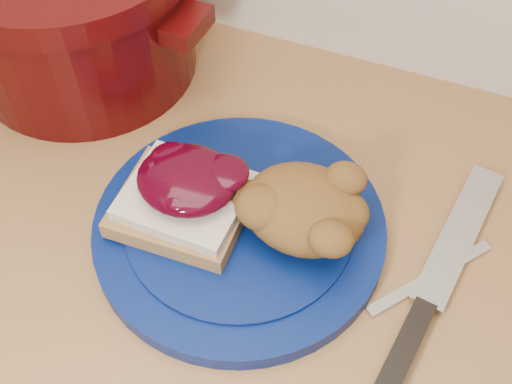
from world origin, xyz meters
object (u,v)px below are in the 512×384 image
at_px(pepper_grinder, 21,10).
at_px(chef_knife, 419,319).
at_px(butter_knife, 431,277).
at_px(dutch_oven, 75,9).
at_px(plate, 240,228).

bearing_deg(pepper_grinder, chef_knife, -19.90).
distance_m(chef_knife, butter_knife, 0.05).
distance_m(dutch_oven, pepper_grinder, 0.09).
bearing_deg(pepper_grinder, plate, -25.01).
bearing_deg(butter_knife, dutch_oven, 109.79).
bearing_deg(pepper_grinder, dutch_oven, 0.00).
relative_size(plate, chef_knife, 0.97).
relative_size(plate, butter_knife, 1.97).
bearing_deg(chef_knife, dutch_oven, 75.43).
relative_size(butter_knife, pepper_grinder, 1.27).
height_order(plate, butter_knife, plate).
relative_size(dutch_oven, pepper_grinder, 2.92).
distance_m(plate, chef_knife, 0.20).
distance_m(plate, pepper_grinder, 0.41).
bearing_deg(chef_knife, pepper_grinder, 78.63).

